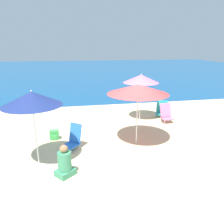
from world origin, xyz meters
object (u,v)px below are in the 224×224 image
at_px(beach_umbrella_navy, 32,99).
at_px(beach_chair_blue, 73,138).
at_px(beach_umbrella_pink, 141,79).
at_px(beach_chair_teal, 162,110).
at_px(beach_chair_pink, 166,114).
at_px(person_seated_near, 65,163).
at_px(beach_umbrella_red, 138,89).
at_px(backpack_green, 54,135).

bearing_deg(beach_umbrella_navy, beach_chair_blue, 38.02).
relative_size(beach_umbrella_pink, beach_chair_teal, 2.74).
bearing_deg(beach_chair_teal, beach_chair_pink, -70.35).
xyz_separation_m(beach_umbrella_pink, beach_chair_blue, (-3.04, -2.39, -1.51)).
relative_size(beach_chair_blue, person_seated_near, 0.94).
relative_size(beach_umbrella_red, beach_umbrella_navy, 0.98).
distance_m(beach_chair_teal, person_seated_near, 6.14).
xyz_separation_m(beach_umbrella_pink, beach_chair_pink, (1.04, -0.55, -1.48)).
distance_m(beach_umbrella_red, beach_chair_pink, 3.09).
height_order(beach_umbrella_navy, person_seated_near, beach_umbrella_navy).
height_order(beach_umbrella_navy, backpack_green, beach_umbrella_navy).
xyz_separation_m(beach_umbrella_red, beach_umbrella_pink, (0.91, 2.41, -0.03)).
distance_m(person_seated_near, backpack_green, 2.46).
bearing_deg(beach_chair_pink, backpack_green, -170.79).
bearing_deg(beach_umbrella_pink, beach_umbrella_navy, -141.87).
distance_m(beach_umbrella_pink, person_seated_near, 5.38).
distance_m(beach_umbrella_navy, beach_chair_pink, 5.94).
bearing_deg(beach_chair_teal, beach_umbrella_red, -99.27).
relative_size(beach_umbrella_pink, backpack_green, 6.00).
distance_m(beach_umbrella_red, person_seated_near, 3.24).
bearing_deg(beach_chair_pink, beach_chair_blue, -158.28).
bearing_deg(person_seated_near, beach_chair_teal, 93.71).
relative_size(beach_umbrella_red, beach_chair_pink, 2.58).
distance_m(beach_umbrella_red, beach_umbrella_pink, 2.58).
height_order(beach_chair_blue, person_seated_near, person_seated_near).
bearing_deg(beach_chair_blue, beach_umbrella_red, 39.67).
relative_size(beach_umbrella_red, beach_chair_blue, 2.58).
distance_m(beach_umbrella_pink, beach_chair_pink, 1.89).
bearing_deg(beach_umbrella_red, person_seated_near, -147.10).
xyz_separation_m(beach_umbrella_navy, person_seated_near, (0.76, -0.77, -1.55)).
xyz_separation_m(beach_umbrella_red, beach_chair_teal, (2.07, 2.65, -1.56)).
height_order(beach_umbrella_red, beach_umbrella_navy, beach_umbrella_navy).
bearing_deg(backpack_green, beach_chair_pink, 11.82).
bearing_deg(beach_umbrella_navy, beach_chair_pink, 27.39).
bearing_deg(beach_chair_pink, beach_umbrella_navy, -155.23).
distance_m(beach_chair_teal, beach_chair_blue, 4.96).
xyz_separation_m(beach_chair_teal, backpack_green, (-4.87, -1.78, -0.16)).
bearing_deg(beach_umbrella_pink, beach_chair_pink, -27.74).
distance_m(beach_umbrella_pink, beach_chair_blue, 4.16).
relative_size(beach_chair_blue, backpack_green, 2.33).
height_order(person_seated_near, backpack_green, person_seated_near).
relative_size(beach_chair_pink, person_seated_near, 0.94).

